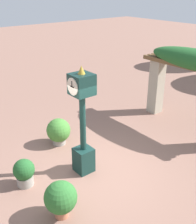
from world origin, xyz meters
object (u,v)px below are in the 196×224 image
potted_plant_far_left (59,131)px  potted_plant_near_right (24,172)px  pedestal_clock (83,123)px  potted_plant_near_left (61,198)px

potted_plant_far_left → potted_plant_near_right: bearing=-55.1°
pedestal_clock → potted_plant_near_left: 1.99m
potted_plant_near_left → potted_plant_near_right: size_ratio=1.20×
potted_plant_far_left → potted_plant_near_left: bearing=-30.3°
pedestal_clock → potted_plant_far_left: (-1.66, 0.22, -1.01)m
potted_plant_near_left → potted_plant_near_right: bearing=-174.0°
potted_plant_near_right → pedestal_clock: bearing=74.0°
pedestal_clock → potted_plant_near_right: pedestal_clock is taller
potted_plant_near_left → potted_plant_far_left: 3.16m
potted_plant_near_left → potted_plant_far_left: (-2.72, 1.59, -0.04)m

